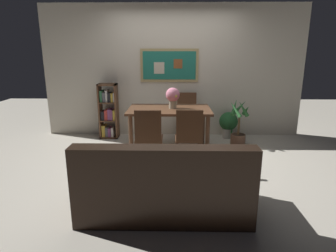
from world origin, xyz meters
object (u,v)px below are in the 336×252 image
at_px(leather_couch, 165,186).
at_px(potted_ivy, 228,123).
at_px(dining_chair_far_right, 187,112).
at_px(potted_palm, 239,127).
at_px(dining_chair_near_right, 189,133).
at_px(flower_vase, 173,96).
at_px(dining_table, 169,114).
at_px(dining_chair_near_left, 149,134).
at_px(bookshelf, 109,112).

distance_m(leather_couch, potted_ivy, 3.05).
bearing_deg(dining_chair_far_right, potted_palm, -21.72).
relative_size(leather_couch, potted_palm, 2.08).
distance_m(dining_chair_near_right, leather_couch, 1.30).
relative_size(dining_chair_far_right, flower_vase, 2.55).
relative_size(dining_table, dining_chair_near_right, 1.54).
xyz_separation_m(dining_chair_near_left, potted_ivy, (1.47, 1.59, -0.24)).
bearing_deg(potted_palm, leather_couch, -118.85).
bearing_deg(dining_chair_far_right, dining_chair_near_right, -91.34).
bearing_deg(dining_chair_near_right, dining_table, 111.31).
height_order(dining_chair_near_right, dining_chair_far_right, same).
relative_size(dining_chair_near_left, potted_palm, 1.05).
height_order(dining_table, dining_chair_near_left, dining_chair_near_left).
height_order(dining_chair_near_left, leather_couch, dining_chair_near_left).
xyz_separation_m(bookshelf, potted_ivy, (2.41, 0.02, -0.23)).
bearing_deg(dining_table, dining_chair_near_right, -68.69).
bearing_deg(dining_chair_near_right, flower_vase, 107.41).
height_order(dining_chair_near_right, dining_chair_near_left, same).
xyz_separation_m(leather_couch, potted_palm, (1.31, 2.37, 0.02)).
relative_size(leather_couch, flower_vase, 5.05).
distance_m(dining_chair_near_left, leather_couch, 1.26).
xyz_separation_m(potted_palm, flower_vase, (-1.23, -0.35, 0.64)).
relative_size(dining_table, bookshelf, 1.29).
xyz_separation_m(dining_table, potted_ivy, (1.18, 0.79, -0.36)).
bearing_deg(potted_ivy, potted_palm, -75.85).
relative_size(bookshelf, flower_vase, 3.06).
bearing_deg(leather_couch, dining_table, 89.44).
bearing_deg(dining_chair_near_right, dining_chair_far_right, 88.66).
distance_m(dining_chair_near_left, dining_chair_far_right, 1.66).
distance_m(dining_table, flower_vase, 0.32).
bearing_deg(dining_chair_near_left, potted_palm, 36.30).
distance_m(dining_chair_far_right, potted_ivy, 0.88).
relative_size(dining_chair_near_left, potted_ivy, 1.66).
distance_m(potted_ivy, potted_palm, 0.44).
bearing_deg(dining_chair_far_right, leather_couch, -97.34).
distance_m(bookshelf, potted_ivy, 2.42).
xyz_separation_m(dining_chair_near_left, potted_palm, (1.58, 1.16, -0.21)).
xyz_separation_m(dining_table, dining_chair_near_right, (0.30, -0.77, -0.12)).
relative_size(dining_chair_near_left, leather_couch, 0.51).
height_order(leather_couch, bookshelf, bookshelf).
xyz_separation_m(dining_chair_near_right, dining_chair_far_right, (0.04, 1.51, 0.00)).
height_order(dining_chair_near_left, flower_vase, flower_vase).
bearing_deg(dining_chair_near_left, flower_vase, 67.05).
distance_m(dining_chair_near_right, bookshelf, 2.17).
relative_size(dining_table, flower_vase, 3.95).
relative_size(dining_chair_near_right, dining_chair_far_right, 1.00).
distance_m(dining_chair_far_right, potted_palm, 1.05).
xyz_separation_m(dining_chair_near_right, potted_ivy, (0.88, 1.56, -0.24)).
height_order(leather_couch, potted_palm, potted_palm).
bearing_deg(potted_palm, bookshelf, 170.84).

